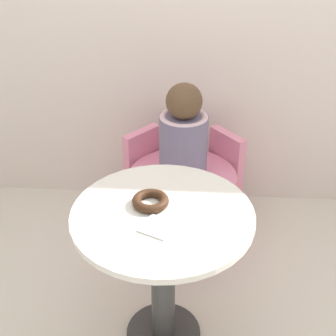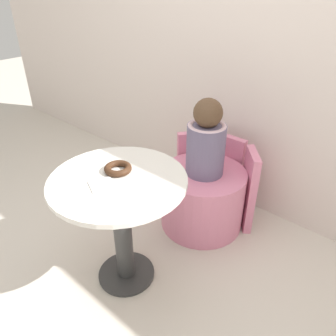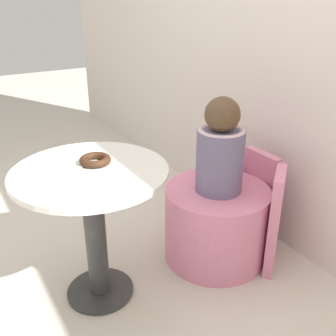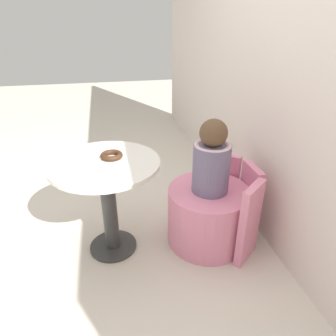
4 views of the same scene
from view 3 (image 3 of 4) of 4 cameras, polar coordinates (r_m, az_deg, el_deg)
The scene contains 8 objects.
ground_plane at distance 2.04m, azimuth -9.69°, elevation -17.92°, with size 12.00×12.00×0.00m, color beige.
back_wall at distance 2.18m, azimuth 18.02°, elevation 18.94°, with size 6.00×0.06×2.40m.
round_table at distance 1.79m, azimuth -10.85°, elevation -5.36°, with size 0.68×0.68×0.67m.
tub_chair at distance 2.18m, azimuth 6.98°, elevation -7.95°, with size 0.56×0.56×0.41m.
booth_backrest at distance 2.27m, azimuth 11.69°, elevation -4.70°, with size 0.66×0.24×0.56m.
child_figure at distance 1.98m, azimuth 7.60°, elevation 2.68°, with size 0.24×0.24×0.49m.
donut at distance 1.76m, azimuth -10.52°, elevation 1.16°, with size 0.14×0.14×0.03m.
paper_napkin at distance 1.69m, azimuth -14.25°, elevation -0.67°, with size 0.14×0.14×0.01m.
Camera 3 is at (1.44, -0.50, 1.36)m, focal length 42.00 mm.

